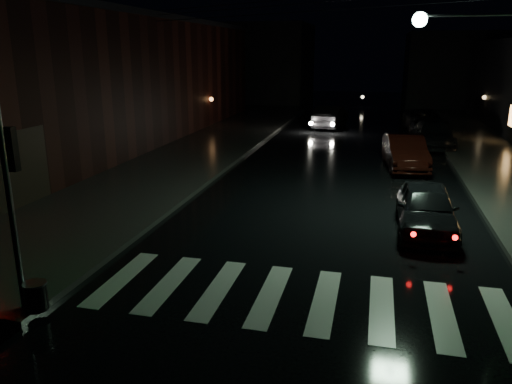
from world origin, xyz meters
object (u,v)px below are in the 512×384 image
Objects in this scene: oncoming_car at (330,117)px; parked_car_d at (425,120)px; parked_car_c at (433,134)px; parked_car_a at (426,208)px; parked_car_b at (405,152)px.

parked_car_d is at bearing -173.30° from oncoming_car.
oncoming_car is at bearing 134.39° from parked_car_c.
parked_car_a is 8.47m from parked_car_b.
parked_car_c is at bearing 67.64° from parked_car_b.
oncoming_car is at bearing 174.15° from parked_car_d.
parked_car_c is (1.80, 6.14, -0.06)m from parked_car_b.
parked_car_c is at bearing 84.46° from parked_car_a.
parked_car_d is 1.08× the size of oncoming_car.
parked_car_d is 6.32m from oncoming_car.
oncoming_car is (-6.32, 5.80, 0.09)m from parked_car_c.
parked_car_a is at bearing -94.37° from parked_car_b.
parked_car_b is 12.11m from parked_car_d.
parked_car_b is at bearing -109.40° from parked_car_c.
parked_car_a is 0.88× the size of oncoming_car.
parked_car_c is 0.93× the size of parked_car_d.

